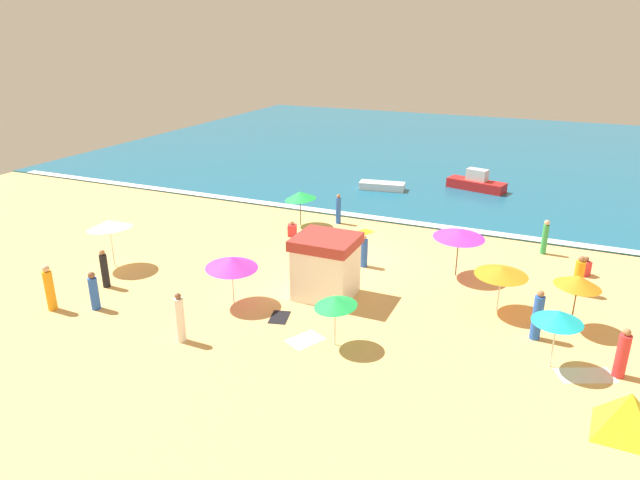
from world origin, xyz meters
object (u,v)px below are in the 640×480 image
at_px(beach_umbrella_1, 109,224).
at_px(beachgoer_8, 292,230).
at_px(beach_umbrella_3, 459,234).
at_px(beach_umbrella_4, 300,195).
at_px(beach_umbrella_6, 501,271).
at_px(small_boat_0, 382,186).
at_px(beach_umbrella_7, 558,316).
at_px(beachgoer_9, 364,252).
at_px(beach_umbrella_0, 232,262).
at_px(beachgoer_2, 622,354).
at_px(beachgoer_6, 537,316).
at_px(small_boat_1, 476,183).
at_px(lifeguard_cabana, 326,266).
at_px(beachgoer_7, 579,276).
at_px(beachgoer_11, 180,319).
at_px(beachgoer_5, 338,210).
at_px(beach_umbrella_2, 578,281).
at_px(beach_umbrella_5, 335,302).
at_px(beachgoer_4, 585,267).
at_px(beachgoer_0, 49,289).
at_px(beachgoer_10, 545,237).
at_px(beachgoer_3, 94,291).
at_px(beach_tent, 628,413).
at_px(beachgoer_1, 105,269).

bearing_deg(beach_umbrella_1, beachgoer_8, 50.97).
xyz_separation_m(beach_umbrella_3, beach_umbrella_4, (-9.40, 3.45, -0.25)).
xyz_separation_m(beach_umbrella_6, small_boat_0, (-9.53, 14.87, -1.35)).
xyz_separation_m(beach_umbrella_7, beachgoer_9, (-8.42, 5.39, -1.14)).
xyz_separation_m(beach_umbrella_0, beach_umbrella_4, (-1.72, 9.82, -0.06)).
bearing_deg(beach_umbrella_3, beach_umbrella_6, -52.30).
height_order(beach_umbrella_0, beach_umbrella_4, beach_umbrella_0).
height_order(beachgoer_2, small_boat_0, beachgoer_2).
bearing_deg(beachgoer_6, beachgoer_8, 154.51).
xyz_separation_m(beach_umbrella_6, small_boat_1, (-3.65, 17.45, -1.14)).
relative_size(lifeguard_cabana, beachgoer_7, 1.52).
bearing_deg(beachgoer_11, beachgoer_5, 89.03).
bearing_deg(beach_umbrella_4, beachgoer_8, -78.48).
distance_m(beach_umbrella_2, beachgoer_9, 9.36).
bearing_deg(beach_umbrella_5, beach_umbrella_7, 12.85).
bearing_deg(beach_umbrella_4, beachgoer_4, -4.33).
xyz_separation_m(small_boat_0, small_boat_1, (5.88, 2.57, 0.22)).
bearing_deg(small_boat_1, beachgoer_4, -61.18).
bearing_deg(beachgoer_0, beachgoer_9, 42.73).
height_order(lifeguard_cabana, beachgoer_10, lifeguard_cabana).
bearing_deg(lifeguard_cabana, beachgoer_10, 47.15).
xyz_separation_m(beach_umbrella_1, beachgoer_2, (21.06, -0.38, -1.28)).
height_order(beach_umbrella_5, beachgoer_5, beach_umbrella_5).
xyz_separation_m(beach_umbrella_0, beachgoer_3, (-4.73, -2.63, -1.03)).
distance_m(beach_umbrella_6, beach_tent, 7.31).
relative_size(beach_umbrella_2, beach_umbrella_4, 0.92).
relative_size(beach_umbrella_1, beachgoer_1, 1.57).
bearing_deg(beach_umbrella_5, beach_tent, -6.52).
relative_size(beach_umbrella_5, beachgoer_1, 1.26).
relative_size(beach_umbrella_5, beachgoer_3, 1.35).
bearing_deg(beachgoer_3, small_boat_0, 76.57).
bearing_deg(beach_umbrella_4, beachgoer_2, -30.51).
distance_m(beachgoer_3, beachgoer_6, 16.72).
bearing_deg(beachgoer_5, small_boat_1, 59.01).
xyz_separation_m(lifeguard_cabana, beachgoer_10, (7.97, 8.60, -0.48)).
bearing_deg(beach_tent, beachgoer_4, 95.28).
xyz_separation_m(beach_umbrella_1, beach_umbrella_4, (5.37, 8.87, -0.35)).
height_order(beach_umbrella_5, beachgoer_7, beach_umbrella_5).
height_order(beach_umbrella_1, beachgoer_6, beach_umbrella_1).
height_order(beach_umbrella_0, beachgoer_3, beach_umbrella_0).
xyz_separation_m(beach_umbrella_6, beach_tent, (4.15, -5.92, -1.06)).
bearing_deg(small_boat_0, beachgoer_11, -91.11).
relative_size(beach_umbrella_4, beachgoer_5, 1.38).
xyz_separation_m(beach_umbrella_3, beachgoer_3, (-12.40, -9.00, -1.22)).
xyz_separation_m(beach_umbrella_2, beachgoer_10, (-1.41, 7.41, -1.04)).
bearing_deg(beachgoer_0, beachgoer_6, 16.89).
distance_m(beachgoer_5, beachgoer_9, 6.27).
relative_size(beach_umbrella_1, beach_umbrella_4, 1.13).
xyz_separation_m(beach_umbrella_3, beachgoer_7, (4.99, 0.14, -1.18)).
distance_m(beachgoer_2, beachgoer_8, 17.05).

